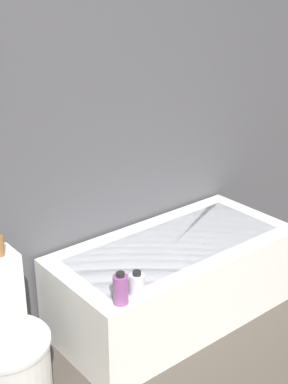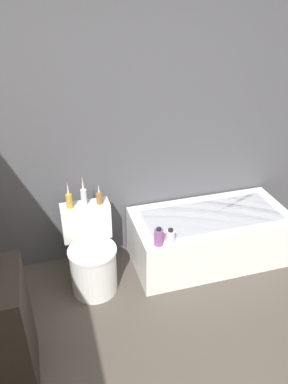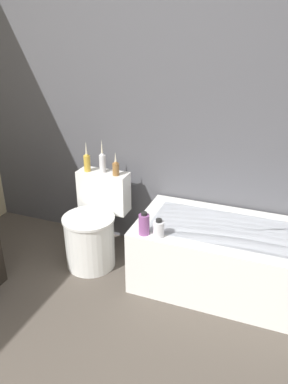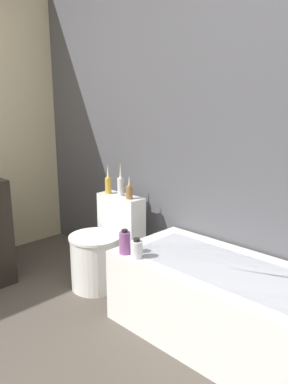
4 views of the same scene
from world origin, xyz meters
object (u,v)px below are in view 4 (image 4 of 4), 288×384
vase_gold (108,184)px  vase_bronze (129,191)px  shampoo_bottle_tall (125,242)px  bathtub (227,305)px  vase_silver (121,185)px  toilet (102,249)px  shampoo_bottle_short (137,249)px

vase_gold → vase_bronze: vase_gold is taller
vase_bronze → shampoo_bottle_tall: (0.40, -0.42, -0.20)m
bathtub → vase_silver: size_ratio=5.32×
bathtub → toilet: 1.13m
vase_gold → vase_bronze: bearing=0.6°
shampoo_bottle_short → toilet: bearing=160.3°
shampoo_bottle_short → vase_bronze: bearing=140.8°
vase_silver → vase_bronze: vase_silver is taller
vase_bronze → shampoo_bottle_short: 0.68m
vase_bronze → vase_silver: bearing=169.7°
toilet → vase_gold: 0.54m
bathtub → toilet: (-1.13, -0.05, 0.05)m
shampoo_bottle_short → vase_silver: bearing=145.4°
vase_silver → toilet: bearing=-90.0°
vase_gold → shampoo_bottle_tall: 0.80m
vase_bronze → shampoo_bottle_short: bearing=-39.2°
toilet → shampoo_bottle_short: bearing=-19.7°
toilet → vase_bronze: (0.13, 0.18, 0.47)m
vase_bronze → shampoo_bottle_tall: bearing=-46.3°
toilet → vase_silver: size_ratio=2.60×
toilet → vase_gold: bearing=124.7°
toilet → bathtub: bearing=2.7°
vase_bronze → shampoo_bottle_tall: size_ratio=1.14×
bathtub → vase_bronze: (-1.00, 0.13, 0.52)m
vase_gold → bathtub: bearing=-5.9°
vase_silver → vase_bronze: 0.13m
vase_silver → shampoo_bottle_tall: (0.52, -0.44, -0.23)m
vase_silver → vase_bronze: size_ratio=1.44×
bathtub → vase_silver: vase_silver is taller
vase_gold → vase_silver: size_ratio=0.91×
shampoo_bottle_tall → shampoo_bottle_short: bearing=3.8°
bathtub → vase_silver: (-1.13, 0.16, 0.55)m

